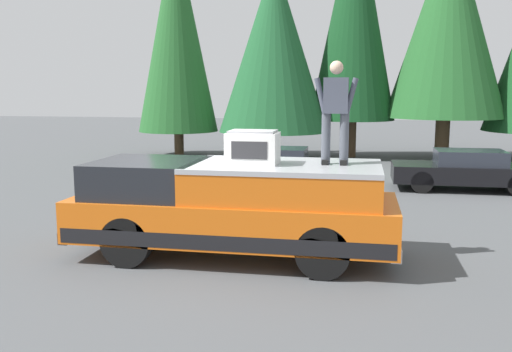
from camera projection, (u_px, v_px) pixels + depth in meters
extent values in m
plane|color=#4C4F51|center=(202.00, 253.00, 9.88)|extent=(90.00, 90.00, 0.00)
cube|color=orange|center=(234.00, 217.00, 9.57)|extent=(2.00, 5.50, 0.70)
cube|color=black|center=(234.00, 228.00, 9.60)|extent=(2.01, 5.39, 0.24)
cube|color=black|center=(150.00, 177.00, 9.74)|extent=(1.84, 1.87, 0.60)
cube|color=orange|center=(284.00, 184.00, 9.31)|extent=(1.92, 3.19, 0.52)
cube|color=#A8AAAF|center=(285.00, 166.00, 9.27)|extent=(1.94, 3.19, 0.08)
cube|color=#232326|center=(90.00, 225.00, 10.10)|extent=(1.96, 0.16, 0.20)
cube|color=#B2B5BA|center=(393.00, 240.00, 9.12)|extent=(1.96, 0.16, 0.20)
cylinder|color=black|center=(127.00, 241.00, 9.08)|extent=(0.30, 0.84, 0.84)
cylinder|color=black|center=(163.00, 218.00, 10.73)|extent=(0.30, 0.84, 0.84)
cylinder|color=black|center=(323.00, 252.00, 8.49)|extent=(0.30, 0.84, 0.84)
cylinder|color=black|center=(329.00, 225.00, 10.14)|extent=(0.30, 0.84, 0.84)
cube|color=white|center=(253.00, 148.00, 9.23)|extent=(0.64, 0.84, 0.52)
cube|color=#2D2D30|center=(249.00, 150.00, 8.91)|extent=(0.01, 0.59, 0.29)
cube|color=#99999E|center=(253.00, 131.00, 9.18)|extent=(0.58, 0.76, 0.04)
cylinder|color=#4C515B|center=(344.00, 139.00, 9.13)|extent=(0.15, 0.15, 0.84)
cube|color=black|center=(344.00, 162.00, 9.15)|extent=(0.26, 0.11, 0.08)
cylinder|color=#4C515B|center=(326.00, 139.00, 9.18)|extent=(0.15, 0.15, 0.84)
cube|color=black|center=(325.00, 162.00, 9.20)|extent=(0.26, 0.11, 0.08)
cube|color=#474C5B|center=(336.00, 96.00, 9.04)|extent=(0.24, 0.40, 0.58)
sphere|color=beige|center=(337.00, 68.00, 8.97)|extent=(0.22, 0.22, 0.22)
cylinder|color=#474C5B|center=(351.00, 96.00, 8.97)|extent=(0.09, 0.23, 0.58)
cylinder|color=#474C5B|center=(321.00, 96.00, 9.06)|extent=(0.09, 0.23, 0.58)
cube|color=black|center=(465.00, 173.00, 15.95)|extent=(1.64, 4.10, 0.50)
cube|color=#282D38|center=(470.00, 157.00, 15.86)|extent=(1.31, 1.89, 0.42)
cylinder|color=black|center=(422.00, 182.00, 15.52)|extent=(0.20, 0.62, 0.62)
cylinder|color=black|center=(417.00, 174.00, 16.91)|extent=(0.20, 0.62, 0.62)
cylinder|color=black|center=(505.00, 177.00, 16.45)|extent=(0.20, 0.62, 0.62)
cube|color=white|center=(271.00, 170.00, 16.60)|extent=(1.64, 4.10, 0.50)
cube|color=#282D38|center=(274.00, 155.00, 16.51)|extent=(1.31, 1.89, 0.42)
cylinder|color=black|center=(224.00, 178.00, 16.16)|extent=(0.20, 0.62, 0.62)
cylinder|color=black|center=(235.00, 171.00, 17.56)|extent=(0.20, 0.62, 0.62)
cylinder|color=black|center=(311.00, 181.00, 15.70)|extent=(0.20, 0.62, 0.62)
cylinder|color=black|center=(315.00, 174.00, 17.10)|extent=(0.20, 0.62, 0.62)
cylinder|color=#4C3826|center=(442.00, 138.00, 22.94)|extent=(0.58, 0.58, 1.73)
cone|color=#235B28|center=(448.00, 21.00, 22.21)|extent=(4.79, 4.79, 7.72)
cylinder|color=#4C3826|center=(351.00, 138.00, 23.68)|extent=(0.43, 0.43, 1.59)
cone|color=#14421E|center=(354.00, 10.00, 22.86)|extent=(3.57, 3.57, 9.03)
cylinder|color=#4C3826|center=(274.00, 145.00, 23.21)|extent=(0.54, 0.54, 1.13)
cone|color=#1E562D|center=(274.00, 47.00, 22.59)|extent=(4.53, 4.53, 6.93)
cylinder|color=#4C3826|center=(179.00, 143.00, 24.26)|extent=(0.41, 0.41, 1.07)
cone|color=#235B28|center=(177.00, 30.00, 23.51)|extent=(3.41, 3.41, 8.62)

